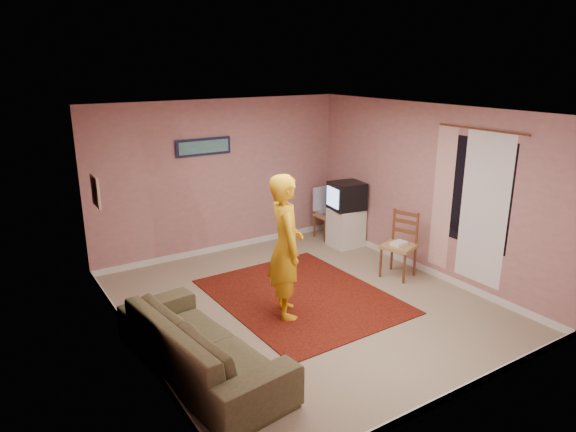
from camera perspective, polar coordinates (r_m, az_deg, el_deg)
ground at (r=7.11m, az=1.71°, el=-9.73°), size 5.00×5.00×0.00m
wall_back at (r=8.75m, az=-7.48°, el=4.27°), size 4.50×0.02×2.60m
wall_front at (r=4.90m, az=18.61°, el=-6.66°), size 4.50×0.02×2.60m
wall_left at (r=5.74m, az=-17.14°, el=-3.08°), size 0.02×5.00×2.60m
wall_right at (r=8.08m, az=15.13°, el=2.78°), size 0.02×5.00×2.60m
ceiling at (r=6.39m, az=1.92°, el=11.61°), size 4.50×5.00×0.02m
baseboard_back at (r=9.09m, az=-7.16°, el=-3.45°), size 4.50×0.02×0.10m
baseboard_front at (r=5.51m, az=17.26°, el=-18.66°), size 4.50×0.02×0.10m
baseboard_left at (r=6.26m, az=-16.04°, el=-13.90°), size 0.02×5.00×0.10m
baseboard_right at (r=8.45m, az=14.44°, el=-5.47°), size 0.02×5.00×0.10m
window at (r=7.48m, az=20.22°, el=2.41°), size 0.01×1.10×1.50m
curtain_sheer at (r=7.44m, az=20.91°, el=0.65°), size 0.01×0.75×2.10m
curtain_floral at (r=7.84m, az=16.80°, el=1.85°), size 0.01×0.35×2.10m
curtain_rod at (r=7.30m, az=20.70°, el=9.00°), size 0.02×1.40×0.02m
picture_back at (r=8.49m, az=-9.37°, el=7.60°), size 0.95×0.04×0.28m
picture_left at (r=7.17m, az=-20.59°, el=2.61°), size 0.04×0.38×0.42m
area_rug at (r=7.31m, az=1.48°, el=-8.89°), size 2.20×2.72×0.01m
tv_cabinet at (r=9.21m, az=6.43°, el=-1.25°), size 0.53×0.49×0.68m
crt_tv at (r=9.04m, az=6.52°, el=2.25°), size 0.62×0.57×0.48m
chair_a at (r=9.52m, az=4.43°, el=0.76°), size 0.41×0.39×0.49m
dvd_player at (r=9.54m, az=4.42°, el=0.43°), size 0.42×0.33×0.07m
blue_throw at (r=9.59m, az=3.90°, el=2.00°), size 0.42×0.05×0.44m
chair_b at (r=7.93m, az=12.27°, el=-2.46°), size 0.56×0.57×0.55m
game_console at (r=7.95m, az=12.23°, el=-2.98°), size 0.25×0.20×0.05m
sofa at (r=5.63m, az=-9.62°, el=-13.79°), size 1.17×2.38×0.67m
person at (r=6.48m, az=-0.24°, el=-3.42°), size 0.66×0.80×1.87m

